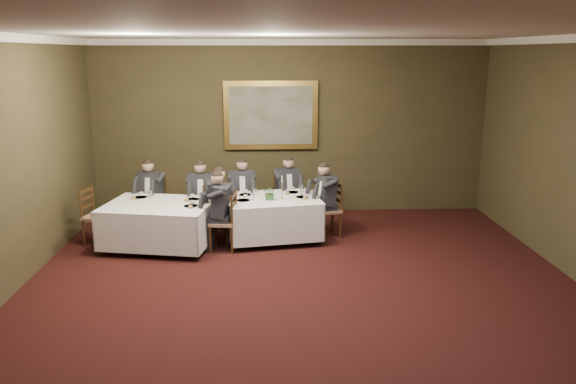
{
  "coord_description": "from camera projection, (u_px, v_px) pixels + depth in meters",
  "views": [
    {
      "loc": [
        -0.5,
        -6.39,
        3.25
      ],
      "look_at": [
        -0.16,
        2.01,
        1.15
      ],
      "focal_mm": 35.0,
      "sensor_mm": 36.0,
      "label": 1
    }
  ],
  "objects": [
    {
      "name": "place_setting_table_main",
      "position": [
        248.0,
        192.0,
        10.1
      ],
      "size": [
        0.33,
        0.31,
        0.14
      ],
      "color": "white",
      "rests_on": "table_main"
    },
    {
      "name": "chair_main_backright",
      "position": [
        287.0,
        210.0,
        10.83
      ],
      "size": [
        0.54,
        0.53,
        1.0
      ],
      "rotation": [
        0.0,
        0.0,
        3.44
      ],
      "color": "#8B6746",
      "rests_on": "ground"
    },
    {
      "name": "chair_sec_backleft",
      "position": [
        153.0,
        215.0,
        10.53
      ],
      "size": [
        0.54,
        0.53,
        1.0
      ],
      "rotation": [
        0.0,
        0.0,
        2.85
      ],
      "color": "#8B6746",
      "rests_on": "ground"
    },
    {
      "name": "chair_sec_endright",
      "position": [
        224.0,
        234.0,
        9.43
      ],
      "size": [
        0.48,
        0.5,
        1.0
      ],
      "rotation": [
        0.0,
        0.0,
        1.43
      ],
      "color": "#8B6746",
      "rests_on": "ground"
    },
    {
      "name": "diner_sec_backleft",
      "position": [
        152.0,
        203.0,
        10.46
      ],
      "size": [
        0.52,
        0.57,
        1.35
      ],
      "rotation": [
        0.0,
        0.0,
        2.85
      ],
      "color": "black",
      "rests_on": "chair_sec_backleft"
    },
    {
      "name": "diner_main_endright",
      "position": [
        327.0,
        208.0,
        10.11
      ],
      "size": [
        0.57,
        0.51,
        1.35
      ],
      "rotation": [
        0.0,
        0.0,
        1.84
      ],
      "color": "black",
      "rests_on": "chair_main_endright"
    },
    {
      "name": "diner_sec_backright",
      "position": [
        202.0,
        205.0,
        10.33
      ],
      "size": [
        0.42,
        0.49,
        1.35
      ],
      "rotation": [
        0.0,
        0.0,
        3.15
      ],
      "color": "black",
      "rests_on": "chair_sec_backright"
    },
    {
      "name": "ground",
      "position": [
        308.0,
        320.0,
        7.0
      ],
      "size": [
        10.0,
        10.0,
        0.0
      ],
      "primitive_type": "plane",
      "color": "black",
      "rests_on": "ground"
    },
    {
      "name": "table_second",
      "position": [
        160.0,
        221.0,
        9.55
      ],
      "size": [
        1.99,
        1.66,
        0.67
      ],
      "rotation": [
        0.0,
        0.0,
        -0.18
      ],
      "color": "black",
      "rests_on": "ground"
    },
    {
      "name": "crown_molding",
      "position": [
        310.0,
        34.0,
        6.17
      ],
      "size": [
        8.0,
        10.0,
        0.12
      ],
      "color": "white",
      "rests_on": "back_wall"
    },
    {
      "name": "back_wall",
      "position": [
        290.0,
        128.0,
        11.43
      ],
      "size": [
        8.0,
        0.1,
        3.5
      ],
      "primitive_type": "cube",
      "color": "#36311B",
      "rests_on": "ground"
    },
    {
      "name": "chair_sec_endleft",
      "position": [
        98.0,
        228.0,
        9.74
      ],
      "size": [
        0.52,
        0.53,
        1.0
      ],
      "rotation": [
        0.0,
        0.0,
        -1.83
      ],
      "color": "#8B6746",
      "rests_on": "ground"
    },
    {
      "name": "ceiling",
      "position": [
        310.0,
        29.0,
        6.16
      ],
      "size": [
        8.0,
        10.0,
        0.1
      ],
      "primitive_type": "cube",
      "color": "silver",
      "rests_on": "back_wall"
    },
    {
      "name": "diner_sec_endright",
      "position": [
        223.0,
        221.0,
        9.38
      ],
      "size": [
        0.53,
        0.46,
        1.35
      ],
      "rotation": [
        0.0,
        0.0,
        1.43
      ],
      "color": "black",
      "rests_on": "chair_sec_endright"
    },
    {
      "name": "diner_main_backright",
      "position": [
        287.0,
        199.0,
        10.77
      ],
      "size": [
        0.52,
        0.58,
        1.35
      ],
      "rotation": [
        0.0,
        0.0,
        3.44
      ],
      "color": "black",
      "rests_on": "chair_main_backright"
    },
    {
      "name": "candlestick",
      "position": [
        282.0,
        190.0,
        9.78
      ],
      "size": [
        0.06,
        0.06,
        0.42
      ],
      "color": "#B38E36",
      "rests_on": "table_main"
    },
    {
      "name": "diner_main_backleft",
      "position": [
        242.0,
        201.0,
        10.59
      ],
      "size": [
        0.45,
        0.52,
        1.35
      ],
      "rotation": [
        0.0,
        0.0,
        3.24
      ],
      "color": "black",
      "rests_on": "chair_main_backleft"
    },
    {
      "name": "chair_main_endright",
      "position": [
        328.0,
        221.0,
        10.17
      ],
      "size": [
        0.52,
        0.54,
        1.0
      ],
      "rotation": [
        0.0,
        0.0,
        1.84
      ],
      "color": "#8B6746",
      "rests_on": "ground"
    },
    {
      "name": "centerpiece",
      "position": [
        270.0,
        192.0,
        9.69
      ],
      "size": [
        0.29,
        0.27,
        0.28
      ],
      "primitive_type": "imported",
      "rotation": [
        0.0,
        0.0,
        -0.22
      ],
      "color": "#2D5926",
      "rests_on": "table_main"
    },
    {
      "name": "chair_main_endleft",
      "position": [
        215.0,
        228.0,
        9.75
      ],
      "size": [
        0.47,
        0.49,
        1.0
      ],
      "rotation": [
        0.0,
        0.0,
        -1.45
      ],
      "color": "#8B6746",
      "rests_on": "ground"
    },
    {
      "name": "chair_sec_backright",
      "position": [
        202.0,
        217.0,
        10.4
      ],
      "size": [
        0.45,
        0.43,
        1.0
      ],
      "rotation": [
        0.0,
        0.0,
        3.15
      ],
      "color": "#8B6746",
      "rests_on": "ground"
    },
    {
      "name": "chair_main_backleft",
      "position": [
        242.0,
        213.0,
        10.66
      ],
      "size": [
        0.48,
        0.46,
        1.0
      ],
      "rotation": [
        0.0,
        0.0,
        3.24
      ],
      "color": "#8B6746",
      "rests_on": "ground"
    },
    {
      "name": "place_setting_table_second",
      "position": [
        144.0,
        195.0,
        9.91
      ],
      "size": [
        0.33,
        0.31,
        0.14
      ],
      "color": "white",
      "rests_on": "table_second"
    },
    {
      "name": "painting",
      "position": [
        271.0,
        115.0,
        11.28
      ],
      "size": [
        1.89,
        0.09,
        1.37
      ],
      "color": "#E0C152",
      "rests_on": "back_wall"
    },
    {
      "name": "diner_main_endleft",
      "position": [
        215.0,
        215.0,
        9.7
      ],
      "size": [
        0.53,
        0.46,
        1.35
      ],
      "rotation": [
        0.0,
        0.0,
        -1.45
      ],
      "color": "black",
      "rests_on": "chair_main_endleft"
    },
    {
      "name": "table_main",
      "position": [
        273.0,
        215.0,
        9.92
      ],
      "size": [
        1.8,
        1.49,
        0.67
      ],
      "rotation": [
        0.0,
        0.0,
        0.17
      ],
      "color": "black",
      "rests_on": "ground"
    }
  ]
}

